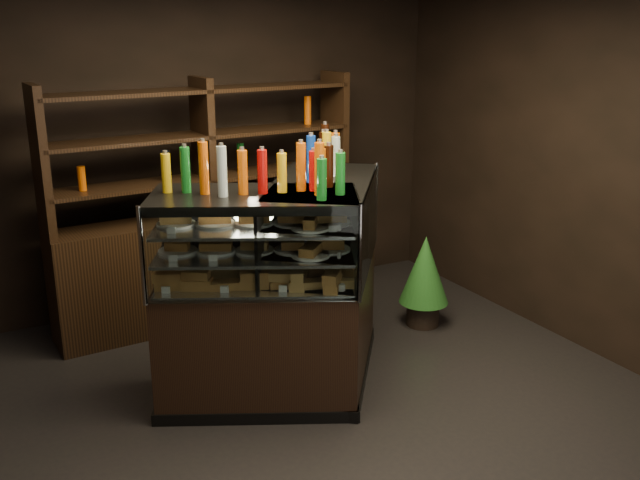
% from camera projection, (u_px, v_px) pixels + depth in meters
% --- Properties ---
extents(ground, '(5.00, 5.00, 0.00)m').
position_uv_depth(ground, '(300.00, 439.00, 4.29)').
color(ground, black).
rests_on(ground, ground).
extents(room_shell, '(5.02, 5.02, 3.01)m').
position_uv_depth(room_shell, '(297.00, 115.00, 3.72)').
color(room_shell, black).
rests_on(room_shell, ground).
extents(display_case, '(1.92, 1.43, 1.41)m').
position_uv_depth(display_case, '(291.00, 322.00, 4.79)').
color(display_case, black).
rests_on(display_case, ground).
extents(food_display, '(1.56, 1.05, 0.44)m').
position_uv_depth(food_display, '(290.00, 237.00, 4.61)').
color(food_display, '#B97D42').
rests_on(food_display, display_case).
extents(bottles_top, '(1.39, 0.91, 0.30)m').
position_uv_depth(bottles_top, '(289.00, 165.00, 4.48)').
color(bottles_top, yellow).
rests_on(bottles_top, display_case).
extents(potted_conifer, '(0.40, 0.40, 0.86)m').
position_uv_depth(potted_conifer, '(425.00, 268.00, 5.78)').
color(potted_conifer, black).
rests_on(potted_conifer, ground).
extents(back_shelving, '(2.57, 0.60, 2.00)m').
position_uv_depth(back_shelving, '(208.00, 249.00, 5.92)').
color(back_shelving, black).
rests_on(back_shelving, ground).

